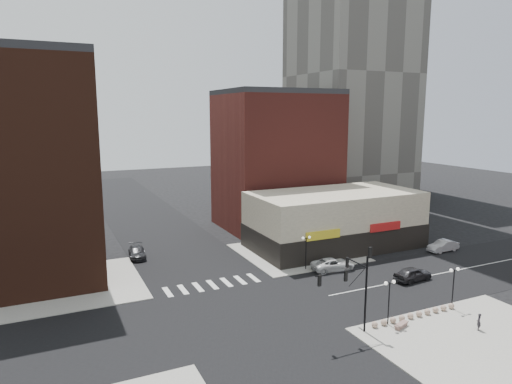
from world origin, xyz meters
TOP-DOWN VIEW (x-y plane):
  - ground at (0.00, 0.00)m, footprint 240.00×240.00m
  - road_ew at (0.00, 0.00)m, footprint 200.00×14.00m
  - road_ns at (0.00, 0.00)m, footprint 14.00×200.00m
  - sidewalk_nw at (-14.50, 14.50)m, footprint 15.00×15.00m
  - sidewalk_ne at (14.50, 14.50)m, footprint 15.00×15.00m
  - sidewalk_se at (16.00, -14.00)m, footprint 18.00×14.00m
  - building_nw at (-19.00, 18.50)m, footprint 16.00×15.00m
  - building_ne_midrise at (19.00, 29.50)m, footprint 18.00×15.00m
  - tower_far at (60.00, 56.00)m, footprint 18.00×18.00m
  - building_ne_row at (21.00, 15.00)m, footprint 24.20×12.20m
  - traffic_signal at (7.24, -7.83)m, footprint 5.59×3.09m
  - street_lamp_se_a at (11.00, -8.00)m, footprint 1.22×0.32m
  - street_lamp_se_b at (19.00, -8.00)m, footprint 1.22×0.32m
  - street_lamp_ne at (12.00, 8.00)m, footprint 1.22×0.32m
  - bollard_row at (14.23, -8.00)m, footprint 10.02×0.57m
  - white_suv at (14.97, 6.50)m, footprint 5.61×2.99m
  - dark_sedan_east at (21.24, -0.36)m, footprint 4.94×2.32m
  - silver_sedan at (33.37, 6.50)m, footprint 4.84×1.87m
  - dark_sedan_north at (-5.89, 21.75)m, footprint 2.59×5.29m
  - pedestrian at (17.53, -12.24)m, footprint 0.66×0.65m
  - stone_bench at (11.67, -9.00)m, footprint 1.80×1.08m

SIDE VIEW (x-z plane):
  - ground at x=0.00m, z-range 0.00..0.00m
  - road_ew at x=0.00m, z-range 0.00..0.02m
  - road_ns at x=0.00m, z-range 0.00..0.02m
  - sidewalk_nw at x=-14.50m, z-range 0.00..0.12m
  - sidewalk_ne at x=14.50m, z-range 0.00..0.12m
  - sidewalk_se at x=16.00m, z-range 0.00..0.12m
  - stone_bench at x=11.67m, z-range 0.13..0.53m
  - bollard_row at x=14.23m, z-range 0.12..0.69m
  - dark_sedan_north at x=-5.89m, z-range 0.00..1.48m
  - white_suv at x=14.97m, z-range 0.00..1.50m
  - silver_sedan at x=33.37m, z-range 0.00..1.57m
  - dark_sedan_east at x=21.24m, z-range 0.00..1.63m
  - pedestrian at x=17.53m, z-range 0.12..1.65m
  - street_lamp_se_a at x=11.00m, z-range 1.21..5.37m
  - street_lamp_se_b at x=19.00m, z-range 1.21..5.37m
  - street_lamp_ne at x=12.00m, z-range 1.21..5.37m
  - building_ne_row at x=21.00m, z-range -0.70..7.30m
  - traffic_signal at x=7.24m, z-range 1.07..8.85m
  - building_ne_midrise at x=19.00m, z-range 0.00..22.00m
  - building_nw at x=-19.00m, z-range 0.00..25.00m
  - tower_far at x=60.00m, z-range 0.00..82.00m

